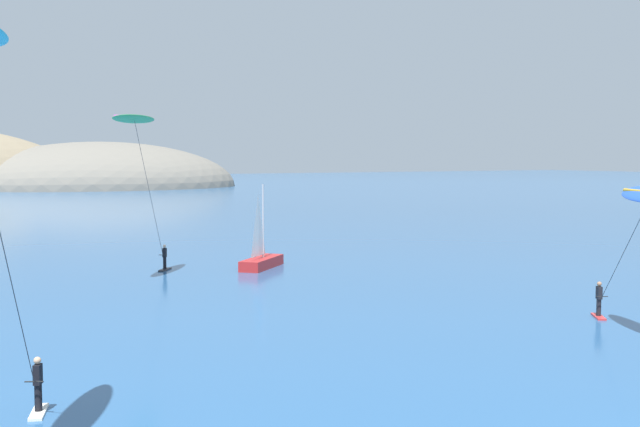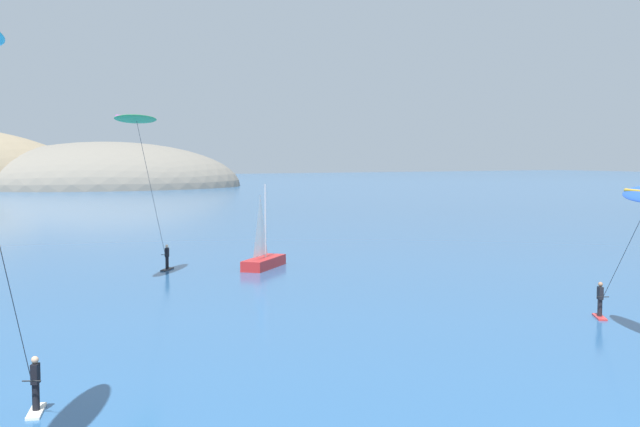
# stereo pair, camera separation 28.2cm
# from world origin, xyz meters

# --- Properties ---
(sailboat_near) EXTENTS (5.01, 4.76, 5.70)m
(sailboat_near) POSITION_xyz_m (5.26, 37.68, 0.64)
(sailboat_near) COLOR #B22323
(sailboat_near) RESTS_ON ground
(kitesurfer_green) EXTENTS (6.02, 7.36, 10.14)m
(kitesurfer_green) POSITION_xyz_m (-3.84, 36.20, 9.07)
(kitesurfer_green) COLOR #2D2D33
(kitesurfer_green) RESTS_ON ground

